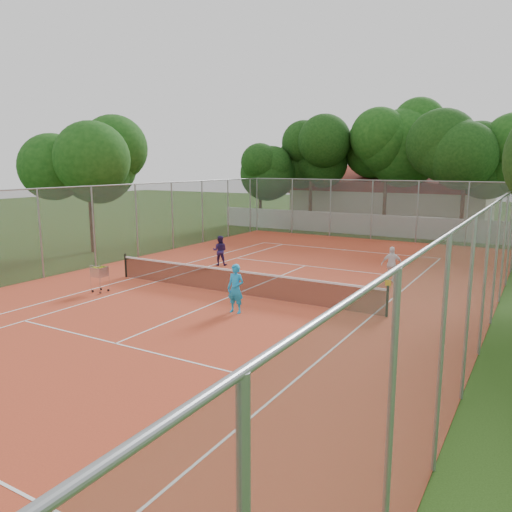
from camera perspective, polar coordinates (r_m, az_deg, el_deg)
The scene contains 12 objects.
ground at distance 19.67m, azimuth -2.21°, elevation -4.41°, with size 120.00×120.00×0.00m, color #1D390F.
court_pad at distance 19.67m, azimuth -2.21°, elevation -4.38°, with size 18.00×34.00×0.02m, color #BB4224.
court_lines at distance 19.67m, azimuth -2.22°, elevation -4.35°, with size 10.98×23.78×0.01m, color white.
tennis_net at distance 19.55m, azimuth -2.23°, elevation -2.96°, with size 11.88×0.10×0.98m, color black.
perimeter_fence at distance 19.26m, azimuth -2.26°, elevation 1.35°, with size 18.00×34.00×4.00m, color slate.
boundary_wall at distance 36.74m, azimuth 13.96°, elevation 3.42°, with size 26.00×0.30×1.50m, color silver.
clubhouse at distance 46.74m, azimuth 15.20°, elevation 6.59°, with size 16.40×9.00×4.40m, color beige.
tropical_trees at distance 39.38m, azimuth 15.50°, elevation 10.00°, with size 29.00×19.00×10.00m, color black.
player_near at distance 17.03m, azimuth -2.34°, elevation -3.75°, with size 0.62×0.40×1.69m, color #1BA1E7.
player_far_left at distance 25.13m, azimuth -4.15°, elevation 0.63°, with size 0.73×0.57×1.50m, color #271A4E.
player_far_right at distance 22.26m, azimuth 15.26°, elevation -0.93°, with size 0.91×0.38×1.55m, color white.
ball_hopper at distance 20.74m, azimuth -17.42°, elevation -2.46°, with size 0.54×0.54×1.13m, color silver.
Camera 1 is at (10.26, -16.02, 5.03)m, focal length 35.00 mm.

